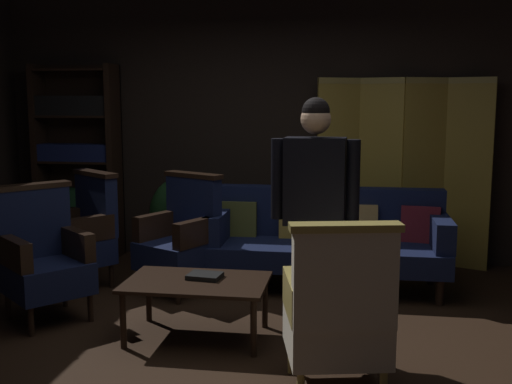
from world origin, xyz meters
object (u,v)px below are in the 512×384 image
at_px(folding_screen, 402,170).
at_px(armchair_gilt_accent, 338,313).
at_px(velvet_couch, 327,237).
at_px(potted_plant, 182,216).
at_px(armchair_wing_right, 81,233).
at_px(bookshelf, 78,157).
at_px(coffee_table, 197,287).
at_px(armchair_wing_left, 181,237).
at_px(book_black_cloth, 205,276).
at_px(standing_figure, 315,200).
at_px(armchair_wing_far, 43,257).

relative_size(folding_screen, armchair_gilt_accent, 1.83).
height_order(velvet_couch, potted_plant, potted_plant).
relative_size(armchair_wing_right, potted_plant, 1.12).
height_order(bookshelf, armchair_gilt_accent, bookshelf).
bearing_deg(coffee_table, armchair_wing_left, 110.92).
distance_m(potted_plant, book_black_cloth, 1.80).
relative_size(folding_screen, standing_figure, 1.12).
distance_m(folding_screen, armchair_wing_left, 2.34).
relative_size(coffee_table, book_black_cloth, 4.28).
relative_size(velvet_couch, armchair_wing_right, 2.04).
bearing_deg(potted_plant, armchair_wing_left, -74.59).
bearing_deg(potted_plant, folding_screen, 12.15).
bearing_deg(armchair_wing_left, bookshelf, 142.99).
bearing_deg(coffee_table, standing_figure, -2.85).
distance_m(folding_screen, potted_plant, 2.25).
xyz_separation_m(velvet_couch, armchair_gilt_accent, (0.15, -2.12, 0.03)).
bearing_deg(velvet_couch, potted_plant, 166.55).
distance_m(bookshelf, standing_figure, 3.44).
relative_size(velvet_couch, armchair_wing_far, 2.04).
height_order(coffee_table, armchair_wing_right, armchair_wing_right).
bearing_deg(armchair_gilt_accent, armchair_wing_left, 128.49).
relative_size(bookshelf, velvet_couch, 0.97).
bearing_deg(folding_screen, velvet_couch, -130.95).
bearing_deg(folding_screen, potted_plant, -167.85).
bearing_deg(armchair_wing_left, armchair_gilt_accent, -51.51).
distance_m(standing_figure, book_black_cloth, 0.99).
bearing_deg(book_black_cloth, folding_screen, 54.64).
xyz_separation_m(armchair_wing_far, book_black_cloth, (1.31, -0.14, -0.05)).
distance_m(folding_screen, standing_figure, 2.37).
bearing_deg(velvet_couch, folding_screen, 49.05).
bearing_deg(armchair_wing_right, bookshelf, 114.73).
xyz_separation_m(potted_plant, book_black_cloth, (0.64, -1.68, -0.10)).
bearing_deg(standing_figure, armchair_wing_far, 173.25).
bearing_deg(armchair_gilt_accent, potted_plant, 123.00).
bearing_deg(standing_figure, potted_plant, 128.47).
distance_m(armchair_wing_left, armchair_wing_right, 0.94).
xyz_separation_m(armchair_wing_right, standing_figure, (2.17, -1.10, 0.54)).
bearing_deg(book_black_cloth, armchair_wing_far, 173.84).
bearing_deg(armchair_gilt_accent, armchair_wing_far, 157.82).
xyz_separation_m(armchair_wing_left, book_black_cloth, (0.45, -0.99, -0.05)).
distance_m(bookshelf, book_black_cloth, 2.87).
relative_size(armchair_wing_left, standing_figure, 0.61).
relative_size(armchair_wing_left, armchair_wing_right, 1.00).
bearing_deg(armchair_wing_right, armchair_gilt_accent, -37.07).
bearing_deg(bookshelf, standing_figure, -39.25).
xyz_separation_m(bookshelf, velvet_couch, (2.70, -0.74, -0.62)).
xyz_separation_m(bookshelf, book_black_cloth, (1.88, -2.07, -0.64)).
xyz_separation_m(armchair_gilt_accent, armchair_wing_far, (-2.27, 0.93, 0.00)).
relative_size(velvet_couch, book_black_cloth, 9.07).
relative_size(bookshelf, coffee_table, 2.05).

